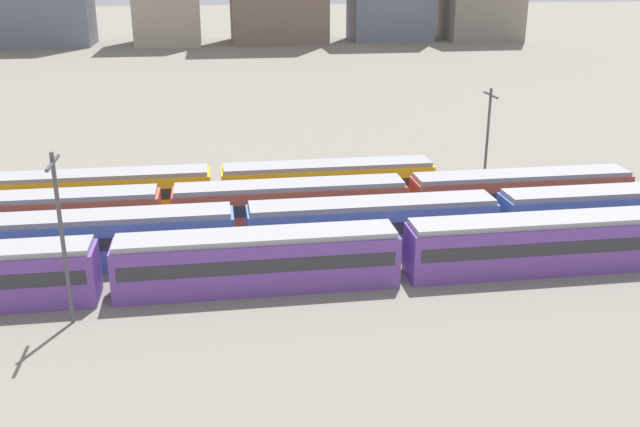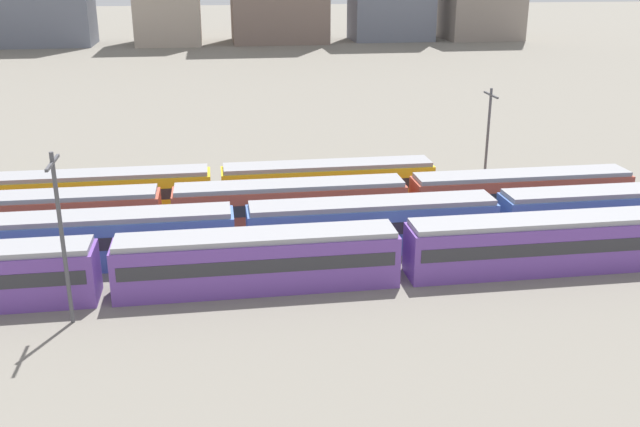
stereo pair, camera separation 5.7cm
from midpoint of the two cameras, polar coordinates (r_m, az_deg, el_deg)
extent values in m
cube|color=#6B429E|center=(45.68, -5.02, -3.98)|extent=(18.00, 3.00, 3.40)
cube|color=#2D2D33|center=(45.51, -5.04, -3.51)|extent=(17.20, 3.06, 0.90)
cube|color=#939399|center=(44.96, -5.09, -1.79)|extent=(17.60, 2.70, 0.35)
cube|color=#6B429E|center=(50.31, 17.00, -2.52)|extent=(18.00, 3.00, 3.40)
cube|color=#2D2D33|center=(50.17, 17.04, -2.09)|extent=(17.20, 3.06, 0.90)
cube|color=#939399|center=(49.66, 17.21, -0.52)|extent=(17.60, 2.70, 0.35)
cube|color=#4C70BC|center=(51.05, -17.03, -2.21)|extent=(18.00, 3.00, 3.40)
cube|color=#2D2D33|center=(50.91, -17.08, -1.78)|extent=(17.20, 3.06, 0.90)
cube|color=#939399|center=(50.41, -17.24, -0.23)|extent=(17.60, 2.70, 0.35)
cube|color=#4C70BC|center=(51.60, 4.16, -1.12)|extent=(18.00, 3.00, 3.40)
cube|color=#2D2D33|center=(51.46, 4.17, -0.70)|extent=(17.20, 3.06, 0.90)
cube|color=#939399|center=(50.97, 4.21, 0.85)|extent=(17.60, 2.70, 0.35)
cube|color=#4C70BC|center=(58.59, 22.50, -0.06)|extent=(18.00, 3.00, 3.40)
cube|color=#2D2D33|center=(58.47, 22.56, 0.32)|extent=(17.20, 3.06, 0.90)
cube|color=#939399|center=(58.04, 22.74, 1.69)|extent=(17.60, 2.70, 0.35)
cube|color=#BC4C38|center=(56.89, -21.69, -0.51)|extent=(18.00, 3.00, 3.40)
cube|color=#2D2D33|center=(56.76, -21.75, -0.13)|extent=(17.20, 3.06, 0.90)
cube|color=#939399|center=(56.32, -21.93, 1.28)|extent=(17.60, 2.70, 0.35)
cube|color=#BC4C38|center=(55.59, -2.42, 0.46)|extent=(18.00, 3.00, 3.40)
cube|color=#2D2D33|center=(55.45, -2.42, 0.86)|extent=(17.20, 3.06, 0.90)
cube|color=#939399|center=(55.00, -2.44, 2.30)|extent=(17.60, 2.70, 0.35)
cube|color=#BC4C38|center=(60.48, 15.68, 1.32)|extent=(18.00, 3.00, 3.40)
cube|color=#2D2D33|center=(60.36, 15.72, 1.69)|extent=(17.20, 3.06, 0.90)
cube|color=#939399|center=(59.94, 15.84, 3.03)|extent=(17.60, 2.70, 0.35)
cube|color=yellow|center=(60.99, -17.22, 1.32)|extent=(18.00, 3.00, 3.40)
cube|color=#2D2D33|center=(60.87, -17.25, 1.69)|extent=(17.20, 3.06, 0.90)
cube|color=#939399|center=(60.45, -17.39, 3.01)|extent=(17.60, 2.70, 0.35)
cube|color=yellow|center=(60.97, 0.60, 2.22)|extent=(18.00, 3.00, 3.40)
cube|color=#2D2D33|center=(60.85, 0.60, 2.59)|extent=(17.20, 3.06, 0.90)
cube|color=#939399|center=(60.43, 0.61, 3.92)|extent=(17.60, 2.70, 0.35)
cylinder|color=#4C4C51|center=(42.40, -19.91, -2.06)|extent=(0.24, 0.24, 10.23)
cube|color=#47474C|center=(41.04, -20.63, 3.81)|extent=(0.16, 3.20, 0.16)
cylinder|color=#4C4C51|center=(66.87, 13.20, 5.84)|extent=(0.24, 0.24, 9.19)
cube|color=#47474C|center=(66.07, 13.47, 9.21)|extent=(0.16, 3.20, 0.16)
camera|label=1|loc=(0.03, -90.03, -0.01)|focal=40.04mm
camera|label=2|loc=(0.03, 89.97, 0.01)|focal=40.04mm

